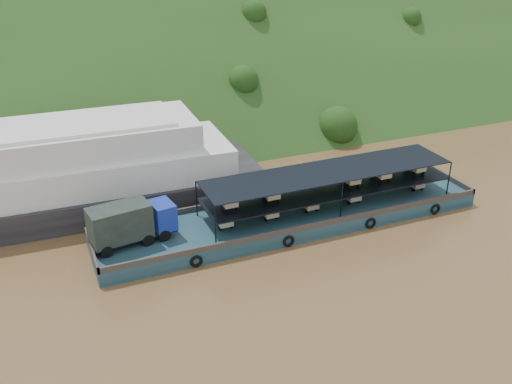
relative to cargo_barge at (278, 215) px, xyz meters
name	(u,v)px	position (x,y,z in m)	size (l,w,h in m)	color
ground	(291,235)	(0.35, -1.89, -1.15)	(160.00, 160.00, 0.00)	brown
hillside	(178,115)	(0.35, 34.11, -1.15)	(140.00, 28.00, 28.00)	#203C16
cargo_barge	(278,215)	(0.00, 0.00, 0.00)	(35.04, 7.18, 4.66)	#12373F
passenger_ferry	(37,177)	(-19.09, 10.72, 2.50)	(41.87, 11.72, 8.41)	black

